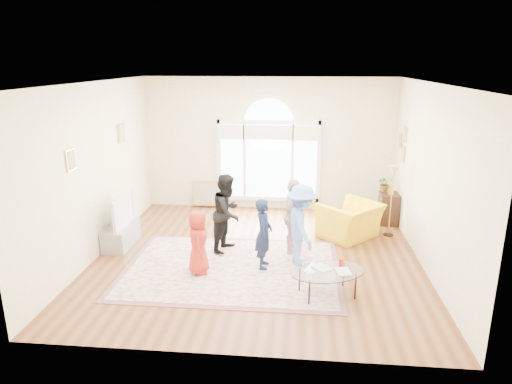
# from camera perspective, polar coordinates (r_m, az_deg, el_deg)

# --- Properties ---
(ground) EXTENTS (6.00, 6.00, 0.00)m
(ground) POSITION_cam_1_polar(r_m,az_deg,el_deg) (8.69, 0.13, -8.09)
(ground) COLOR #582E16
(ground) RESTS_ON ground
(room_shell) EXTENTS (6.00, 6.00, 6.00)m
(room_shell) POSITION_cam_1_polar(r_m,az_deg,el_deg) (10.93, 1.57, 5.62)
(room_shell) COLOR #F8EBBF
(room_shell) RESTS_ON ground
(area_rug) EXTENTS (3.60, 2.60, 0.02)m
(area_rug) POSITION_cam_1_polar(r_m,az_deg,el_deg) (8.22, -3.03, -9.49)
(area_rug) COLOR beige
(area_rug) RESTS_ON ground
(rug_border) EXTENTS (3.80, 2.80, 0.01)m
(rug_border) POSITION_cam_1_polar(r_m,az_deg,el_deg) (8.23, -3.03, -9.52)
(rug_border) COLOR #835151
(rug_border) RESTS_ON ground
(tv_console) EXTENTS (0.45, 1.00, 0.42)m
(tv_console) POSITION_cam_1_polar(r_m,az_deg,el_deg) (9.51, -16.50, -5.22)
(tv_console) COLOR gray
(tv_console) RESTS_ON ground
(television) EXTENTS (0.17, 1.08, 0.62)m
(television) POSITION_cam_1_polar(r_m,az_deg,el_deg) (9.33, -16.71, -2.24)
(television) COLOR black
(television) RESTS_ON tv_console
(coffee_table) EXTENTS (1.38, 1.12, 0.54)m
(coffee_table) POSITION_cam_1_polar(r_m,az_deg,el_deg) (7.28, 8.94, -9.85)
(coffee_table) COLOR silver
(coffee_table) RESTS_ON ground
(armchair) EXTENTS (1.50, 1.50, 0.74)m
(armchair) POSITION_cam_1_polar(r_m,az_deg,el_deg) (9.67, 11.67, -3.52)
(armchair) COLOR yellow
(armchair) RESTS_ON ground
(side_cabinet) EXTENTS (0.40, 0.50, 0.70)m
(side_cabinet) POSITION_cam_1_polar(r_m,az_deg,el_deg) (10.71, 16.21, -1.98)
(side_cabinet) COLOR black
(side_cabinet) RESTS_ON ground
(floor_lamp) EXTENTS (0.30, 0.30, 1.51)m
(floor_lamp) POSITION_cam_1_polar(r_m,az_deg,el_deg) (9.72, 16.77, 1.87)
(floor_lamp) COLOR black
(floor_lamp) RESTS_ON ground
(plant_pedestal) EXTENTS (0.20, 0.20, 0.70)m
(plant_pedestal) POSITION_cam_1_polar(r_m,az_deg,el_deg) (10.86, 15.64, -1.69)
(plant_pedestal) COLOR white
(plant_pedestal) RESTS_ON ground
(potted_plant) EXTENTS (0.37, 0.33, 0.37)m
(potted_plant) POSITION_cam_1_polar(r_m,az_deg,el_deg) (10.71, 15.85, 1.04)
(potted_plant) COLOR #33722D
(potted_plant) RESTS_ON plant_pedestal
(leaning_picture) EXTENTS (0.80, 0.14, 0.62)m
(leaning_picture) POSITION_cam_1_polar(r_m,az_deg,el_deg) (11.57, -5.89, -1.87)
(leaning_picture) COLOR tan
(leaning_picture) RESTS_ON ground
(child_red) EXTENTS (0.45, 0.60, 1.12)m
(child_red) POSITION_cam_1_polar(r_m,az_deg,el_deg) (7.89, -7.26, -6.25)
(child_red) COLOR #B42A1B
(child_red) RESTS_ON area_rug
(child_navy) EXTENTS (0.31, 0.47, 1.26)m
(child_navy) POSITION_cam_1_polar(r_m,az_deg,el_deg) (8.00, 0.96, -5.22)
(child_navy) COLOR #141F3C
(child_navy) RESTS_ON area_rug
(child_black) EXTENTS (0.76, 0.87, 1.51)m
(child_black) POSITION_cam_1_polar(r_m,az_deg,el_deg) (8.71, -3.58, -2.59)
(child_black) COLOR black
(child_black) RESTS_ON area_rug
(child_pink) EXTENTS (0.49, 0.89, 1.43)m
(child_pink) POSITION_cam_1_polar(r_m,az_deg,el_deg) (8.62, 4.59, -3.06)
(child_pink) COLOR #E5A5B0
(child_pink) RESTS_ON area_rug
(child_blue) EXTENTS (0.78, 1.07, 1.48)m
(child_blue) POSITION_cam_1_polar(r_m,az_deg,el_deg) (8.10, 5.67, -4.18)
(child_blue) COLOR #689EEE
(child_blue) RESTS_ON area_rug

